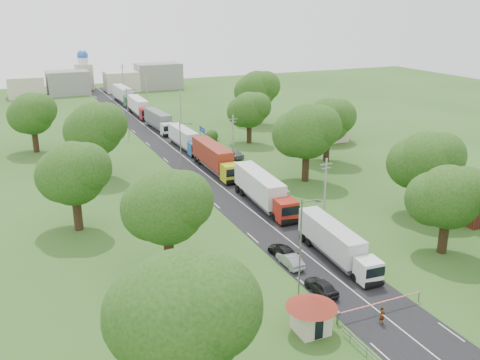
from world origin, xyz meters
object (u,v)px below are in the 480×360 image
boom_barrier (368,307)px  car_lane_front (321,287)px  car_lane_mid (290,260)px  pedestrian_near (382,316)px  info_sign (202,133)px  guard_booth (311,309)px  truck_0 (335,242)px

boom_barrier → car_lane_front: car_lane_front is taller
car_lane_mid → pedestrian_near: bearing=98.7°
boom_barrier → info_sign: (6.56, 60.00, 2.11)m
car_lane_mid → pedestrian_near: 12.82m
info_sign → pedestrian_near: (-6.23, -61.60, -2.22)m
boom_barrier → pedestrian_near: 1.64m
guard_booth → pedestrian_near: guard_booth is taller
boom_barrier → car_lane_mid: 11.19m
car_lane_mid → guard_booth: bearing=69.0°
info_sign → car_lane_mid: size_ratio=1.01×
info_sign → car_lane_front: info_sign is taller
car_lane_front → boom_barrier: bearing=105.0°
truck_0 → pedestrian_near: truck_0 is taller
guard_booth → info_sign: size_ratio=1.07×
car_lane_mid → car_lane_front: bearing=89.8°
truck_0 → pedestrian_near: size_ratio=8.71×
guard_booth → truck_0: (9.36, 10.46, -0.17)m
guard_booth → car_lane_mid: guard_booth is taller
boom_barrier → guard_booth: (-5.84, -0.00, 1.27)m
boom_barrier → guard_booth: bearing=-180.0°
boom_barrier → pedestrian_near: pedestrian_near is taller
guard_booth → boom_barrier: bearing=0.0°
truck_0 → car_lane_mid: size_ratio=3.36×
truck_0 → guard_booth: bearing=-131.8°
truck_0 → car_lane_mid: (-5.16, 0.61, -1.32)m
boom_barrier → truck_0: (3.52, 10.46, 1.10)m
car_lane_mid → pedestrian_near: (1.97, -12.67, 0.11)m
boom_barrier → car_lane_front: (-1.64, 5.00, -0.20)m
pedestrian_near → info_sign: bearing=74.9°
truck_0 → pedestrian_near: (-3.19, -12.06, -1.21)m
info_sign → car_lane_front: size_ratio=1.01×
guard_booth → pedestrian_near: bearing=-14.5°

